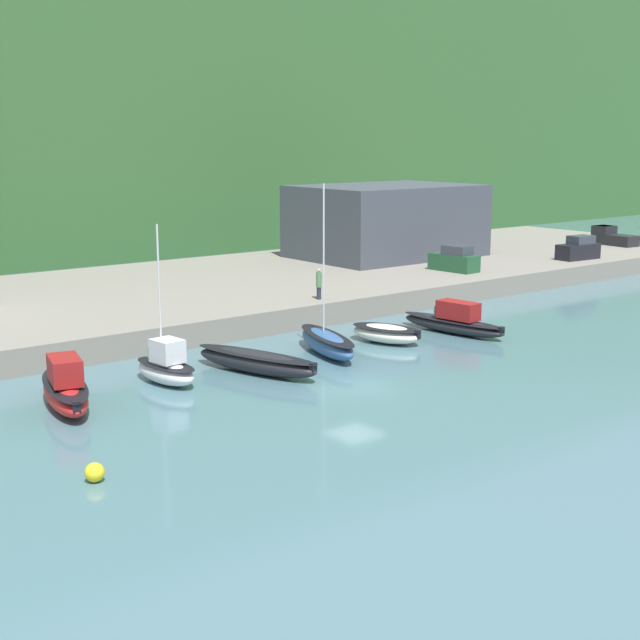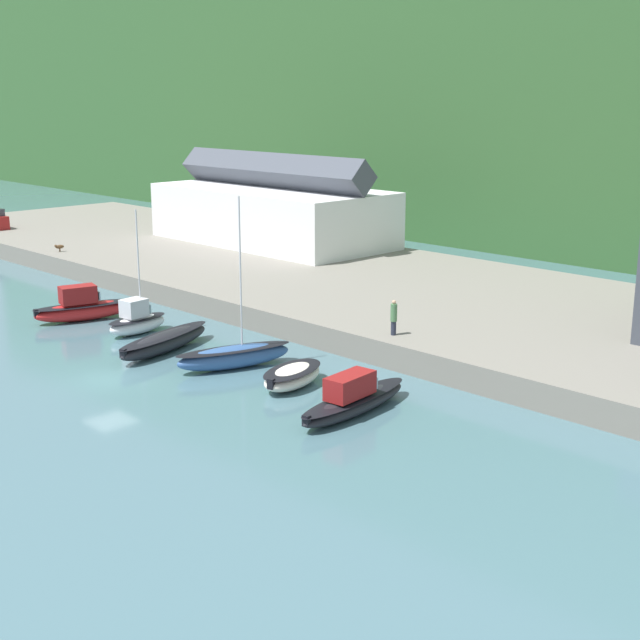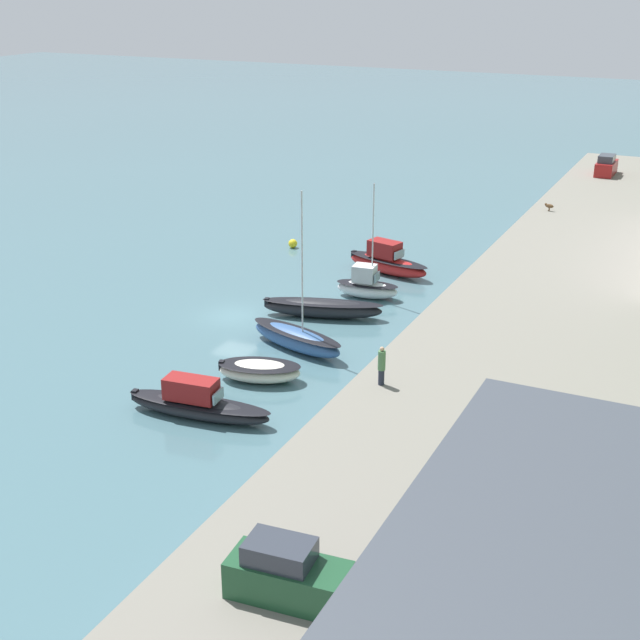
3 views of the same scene
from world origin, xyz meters
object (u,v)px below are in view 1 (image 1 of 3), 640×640
moored_boat_0 (65,389)px  moored_boat_1 (166,367)px  moored_boat_5 (454,322)px  moored_boat_4 (386,333)px  mooring_buoy_0 (95,472)px  moored_boat_2 (256,361)px  parked_car_2 (578,249)px  parked_car_1 (455,260)px  moored_boat_3 (327,342)px  pickup_truck_0 (611,237)px  person_on_quay (319,284)px

moored_boat_0 → moored_boat_1: moored_boat_1 is taller
moored_boat_1 → moored_boat_5: size_ratio=1.01×
moored_boat_4 → mooring_buoy_0: moored_boat_4 is taller
moored_boat_2 → parked_car_2: bearing=-3.0°
moored_boat_0 → parked_car_1: parked_car_1 is taller
moored_boat_4 → moored_boat_3: bearing=164.8°
parked_car_2 → pickup_truck_0: 13.10m
moored_boat_3 → mooring_buoy_0: 21.71m
parked_car_1 → person_on_quay: 17.46m
moored_boat_4 → moored_boat_2: bearing=169.0°
moored_boat_1 → pickup_truck_0: 61.27m
moored_boat_2 → mooring_buoy_0: size_ratio=11.22×
moored_boat_5 → moored_boat_2: bearing=174.9°
moored_boat_0 → person_on_quay: person_on_quay is taller
moored_boat_3 → moored_boat_5: bearing=13.5°
moored_boat_0 → moored_boat_4: (21.17, 0.57, -0.31)m
moored_boat_3 → mooring_buoy_0: bearing=-135.3°
moored_boat_0 → pickup_truck_0: 67.05m
moored_boat_3 → person_on_quay: 9.73m
moored_boat_2 → mooring_buoy_0: bearing=-162.2°
moored_boat_0 → moored_boat_4: 21.18m
moored_boat_4 → parked_car_1: (17.79, 11.03, 1.91)m
moored_boat_2 → moored_boat_4: 10.59m
pickup_truck_0 → moored_boat_0: bearing=-163.0°
moored_boat_1 → person_on_quay: moored_boat_1 is taller
parked_car_1 → moored_boat_4: bearing=-153.0°
moored_boat_4 → parked_car_2: (32.10, 9.03, 1.91)m
moored_boat_5 → person_on_quay: person_on_quay is taller
mooring_buoy_0 → moored_boat_0: bearing=73.2°
parked_car_1 → pickup_truck_0: size_ratio=0.89×
moored_boat_0 → moored_boat_1: (5.77, 0.71, -0.03)m
mooring_buoy_0 → moored_boat_1: bearing=50.0°
moored_boat_5 → parked_car_2: bearing=13.8°
moored_boat_5 → parked_car_1: (12.48, 11.77, 1.75)m
moored_boat_2 → parked_car_2: size_ratio=1.93×
moored_boat_3 → moored_boat_5: moored_boat_3 is taller
moored_boat_4 → parked_car_1: parked_car_1 is taller
pickup_truck_0 → parked_car_2: bearing=-154.3°
moored_boat_4 → pickup_truck_0: 46.43m
moored_boat_0 → moored_boat_3: bearing=15.7°
parked_car_2 → person_on_quay: size_ratio=2.02×
parked_car_2 → person_on_quay: (-31.44, -1.38, 0.18)m
moored_boat_5 → mooring_buoy_0: (-29.39, -9.48, -0.39)m
moored_boat_2 → moored_boat_5: moored_boat_5 is taller
moored_boat_0 → mooring_buoy_0: (-2.92, -9.65, -0.54)m
moored_boat_0 → mooring_buoy_0: 10.10m
moored_boat_3 → mooring_buoy_0: size_ratio=13.43×
moored_boat_0 → moored_boat_5: (26.47, -0.17, -0.15)m
moored_boat_5 → person_on_quay: (-4.65, 8.39, 1.93)m
parked_car_1 → moored_boat_2: bearing=-161.7°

